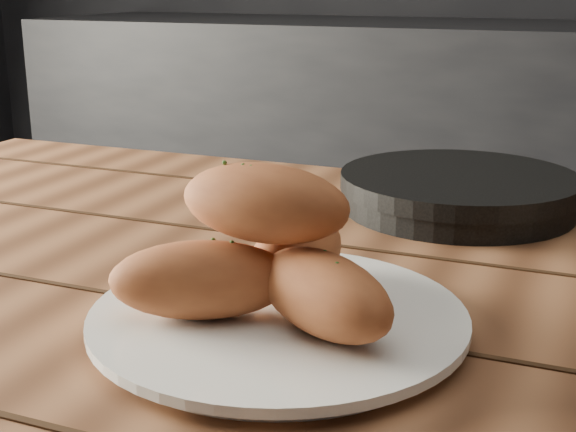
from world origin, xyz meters
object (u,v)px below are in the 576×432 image
(table, at_px, (307,377))
(skillet, at_px, (460,191))
(plate, at_px, (278,321))
(bread_rolls, at_px, (271,258))

(table, distance_m, skillet, 0.32)
(table, xyz_separation_m, skillet, (0.09, 0.28, 0.12))
(table, bearing_deg, plate, -80.14)
(table, bearing_deg, bread_rolls, -82.67)
(plate, xyz_separation_m, skillet, (0.07, 0.40, 0.01))
(table, xyz_separation_m, bread_rolls, (0.02, -0.12, 0.16))
(plate, bearing_deg, skillet, 80.53)
(table, height_order, bread_rolls, bread_rolls)
(plate, height_order, bread_rolls, bread_rolls)
(table, distance_m, plate, 0.16)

